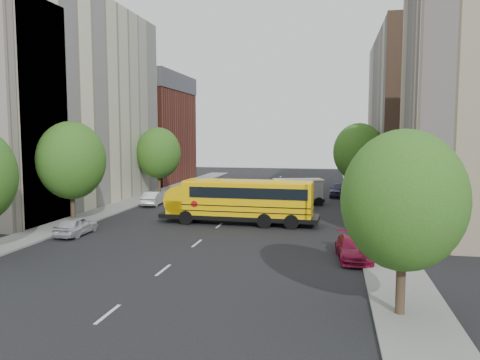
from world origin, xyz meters
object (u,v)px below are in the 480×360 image
(street_tree_2, at_px, (159,153))
(parked_car_0, at_px, (76,226))
(street_tree_4, at_px, (359,152))
(parked_car_3, at_px, (353,248))
(street_tree_1, at_px, (71,160))
(street_tree_3, at_px, (403,200))
(street_tree_5, at_px, (354,152))
(parked_car_4, at_px, (339,190))
(school_bus, at_px, (238,199))
(safari_truck, at_px, (293,191))
(parked_car_1, at_px, (154,198))

(street_tree_2, distance_m, parked_car_0, 21.79)
(street_tree_4, xyz_separation_m, parked_car_3, (-1.40, -23.94, -4.44))
(parked_car_0, bearing_deg, street_tree_4, -133.69)
(street_tree_4, bearing_deg, parked_car_3, -93.35)
(street_tree_1, distance_m, street_tree_3, 26.08)
(street_tree_1, height_order, street_tree_2, street_tree_1)
(street_tree_5, height_order, parked_car_4, street_tree_5)
(street_tree_3, distance_m, school_bus, 19.78)
(safari_truck, bearing_deg, parked_car_4, 42.03)
(street_tree_3, bearing_deg, street_tree_4, 90.00)
(parked_car_0, relative_size, parked_car_1, 0.95)
(street_tree_1, relative_size, safari_truck, 1.26)
(school_bus, distance_m, parked_car_0, 11.93)
(street_tree_4, xyz_separation_m, parked_car_1, (-19.80, -7.18, -4.40))
(school_bus, bearing_deg, parked_car_3, -45.44)
(street_tree_4, bearing_deg, street_tree_1, -140.71)
(street_tree_3, relative_size, parked_car_3, 1.62)
(parked_car_0, bearing_deg, street_tree_2, -84.89)
(street_tree_4, bearing_deg, parked_car_1, -160.07)
(street_tree_2, xyz_separation_m, safari_truck, (15.62, -4.24, -3.48))
(street_tree_2, distance_m, parked_car_4, 20.72)
(street_tree_4, height_order, parked_car_4, street_tree_4)
(parked_car_1, relative_size, parked_car_3, 0.94)
(street_tree_2, xyz_separation_m, street_tree_3, (22.00, -32.00, -0.37))
(safari_truck, xyz_separation_m, parked_car_4, (4.48, 7.19, -0.57))
(street_tree_3, distance_m, parked_car_0, 22.87)
(street_tree_3, distance_m, safari_truck, 28.65)
(safari_truck, distance_m, parked_car_0, 21.73)
(street_tree_2, height_order, safari_truck, street_tree_2)
(street_tree_3, height_order, street_tree_4, street_tree_4)
(street_tree_2, bearing_deg, parked_car_0, -84.21)
(parked_car_1, relative_size, parked_car_4, 0.90)
(parked_car_1, xyz_separation_m, parked_car_3, (18.40, -16.76, -0.04))
(safari_truck, height_order, parked_car_4, safari_truck)
(school_bus, distance_m, parked_car_1, 12.77)
(street_tree_2, distance_m, parked_car_1, 8.58)
(street_tree_3, distance_m, parked_car_4, 35.19)
(street_tree_5, distance_m, parked_car_0, 38.95)
(street_tree_2, distance_m, safari_truck, 16.56)
(safari_truck, bearing_deg, parked_car_0, -144.35)
(street_tree_5, distance_m, school_bus, 28.84)
(parked_car_0, bearing_deg, street_tree_1, -57.32)
(street_tree_4, height_order, parked_car_1, street_tree_4)
(parked_car_1, bearing_deg, street_tree_1, 74.20)
(school_bus, bearing_deg, parked_car_0, -146.58)
(parked_car_4, bearing_deg, street_tree_2, -166.75)
(street_tree_4, distance_m, parked_car_3, 24.39)
(street_tree_2, height_order, parked_car_1, street_tree_2)
(street_tree_1, xyz_separation_m, street_tree_4, (22.00, 18.00, 0.12))
(street_tree_3, xyz_separation_m, safari_truck, (-6.38, 27.76, -3.11))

